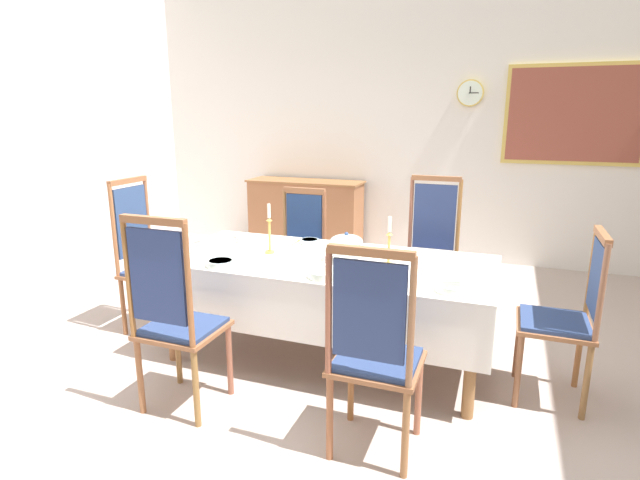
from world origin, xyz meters
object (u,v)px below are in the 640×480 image
soup_tureen (346,247)px  candlestick_east (389,246)px  chair_south_a (175,315)px  chair_head_west (146,256)px  chair_north_a (299,246)px  chair_head_east (567,314)px  mounted_clock (470,93)px  chair_north_b (431,252)px  bowl_far_left (220,263)px  spoon_secondary (347,278)px  spoon_primary (299,241)px  bowl_near_right (324,274)px  framed_painting (574,115)px  dining_table (327,270)px  candlestick_west (269,234)px  sideboard (305,216)px  bowl_far_right (453,287)px  bowl_near_left (310,241)px  chair_south_b (374,351)px

soup_tureen → candlestick_east: bearing=0.0°
chair_south_a → chair_head_west: chair_head_west is taller
chair_north_a → chair_head_east: bearing=156.7°
chair_head_east → mounted_clock: mounted_clock is taller
chair_north_b → bowl_far_left: 1.76m
spoon_secondary → chair_south_a: bearing=-134.0°
spoon_secondary → bowl_far_left: bearing=-164.5°
chair_north_b → chair_south_a: bearing=57.5°
chair_north_a → spoon_primary: size_ratio=5.96×
bowl_near_right → spoon_primary: (-0.50, 0.77, -0.02)m
mounted_clock → framed_painting: size_ratio=0.21×
bowl_far_left → spoon_secondary: 0.85m
chair_north_b → bowl_far_left: bearing=48.4°
mounted_clock → soup_tureen: bearing=-99.9°
chair_head_west → candlestick_east: (1.95, 0.00, 0.26)m
dining_table → soup_tureen: size_ratio=9.09×
dining_table → candlestick_east: size_ratio=6.82×
chair_head_east → chair_north_a: bearing=66.7°
candlestick_west → soup_tureen: bearing=-0.0°
spoon_primary → sideboard: size_ratio=0.12×
bowl_far_left → spoon_secondary: bowl_far_left is taller
sideboard → bowl_far_left: bearing=101.9°
spoon_secondary → sideboard: size_ratio=0.12×
chair_south_a → chair_head_west: size_ratio=0.97×
chair_south_a → bowl_far_right: chair_south_a is taller
bowl_near_left → mounted_clock: mounted_clock is taller
sideboard → soup_tureen: bearing=117.5°
spoon_primary → mounted_clock: mounted_clock is taller
bowl_far_left → bowl_far_right: bearing=1.5°
dining_table → candlestick_west: size_ratio=6.24×
chair_south_b → spoon_secondary: bearing=120.3°
chair_north_b → bowl_near_right: 1.39m
spoon_secondary → bowl_near_right: bearing=-155.7°
chair_south_b → chair_north_b: 1.82m
dining_table → chair_head_east: size_ratio=2.09×
chair_south_b → bowl_far_right: size_ratio=5.75×
candlestick_west → spoon_secondary: size_ratio=2.03×
dining_table → spoon_secondary: (0.26, -0.37, 0.08)m
chair_south_b → bowl_far_left: size_ratio=6.20×
chair_south_b → spoon_secondary: 0.65m
spoon_secondary → chair_head_east: bearing=29.6°
chair_south_a → chair_north_a: chair_south_a is taller
candlestick_east → spoon_primary: (-0.80, 0.38, -0.12)m
chair_head_east → spoon_secondary: bearing=106.3°
chair_north_b → chair_head_west: (-2.10, -0.91, 0.00)m
chair_south_a → bowl_far_right: size_ratio=6.04×
chair_head_west → sideboard: bearing=173.8°
chair_south_a → soup_tureen: chair_south_a is taller
dining_table → candlestick_east: (0.43, -0.00, 0.21)m
dining_table → sideboard: sideboard is taller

